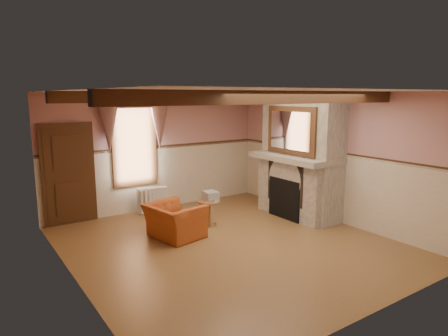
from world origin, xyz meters
TOP-DOWN VIEW (x-y plane):
  - floor at (0.00, 0.00)m, footprint 5.50×6.00m
  - ceiling at (0.00, 0.00)m, footprint 5.50×6.00m
  - wall_back at (0.00, 3.00)m, footprint 5.50×0.02m
  - wall_front at (0.00, -3.00)m, footprint 5.50×0.02m
  - wall_left at (-2.75, 0.00)m, footprint 0.02×6.00m
  - wall_right at (2.75, 0.00)m, footprint 0.02×6.00m
  - wainscot at (0.00, 0.00)m, footprint 5.50×6.00m
  - chair_rail at (0.00, 0.00)m, footprint 5.50×6.00m
  - firebox at (2.00, 0.60)m, footprint 0.20×0.95m
  - armchair at (-0.67, 0.90)m, footprint 1.07×1.17m
  - side_table at (0.25, 1.11)m, footprint 0.62×0.62m
  - book_stack at (0.28, 1.08)m, footprint 0.29×0.35m
  - radiator at (-0.31, 2.70)m, footprint 0.72×0.34m
  - bowl at (2.24, 0.44)m, footprint 0.31×0.31m
  - mantel_clock at (2.24, 1.23)m, footprint 0.14×0.24m
  - oil_lamp at (2.24, 1.00)m, footprint 0.11×0.11m
  - candle_red at (2.24, 0.08)m, footprint 0.06×0.06m
  - jar_yellow at (2.24, 0.08)m, footprint 0.06×0.06m
  - fireplace at (2.42, 0.60)m, footprint 0.85×2.00m
  - mantel at (2.24, 0.60)m, footprint 1.05×2.05m
  - overmantel_mirror at (2.06, 0.60)m, footprint 0.06×1.44m
  - door at (-2.10, 2.94)m, footprint 1.10×0.10m
  - window at (-0.60, 2.97)m, footprint 1.06×0.08m
  - window_drapes at (-0.60, 2.88)m, footprint 1.30×0.14m
  - ceiling_beam_front at (0.00, -1.20)m, footprint 5.50×0.18m
  - ceiling_beam_back at (0.00, 1.20)m, footprint 5.50×0.18m

SIDE VIEW (x-z plane):
  - floor at x=0.00m, z-range -0.01..0.01m
  - side_table at x=0.25m, z-range 0.00..0.55m
  - radiator at x=-0.31m, z-range 0.00..0.60m
  - armchair at x=-0.67m, z-range 0.00..0.67m
  - firebox at x=2.00m, z-range 0.00..0.90m
  - book_stack at x=0.28m, z-range 0.55..0.75m
  - wainscot at x=0.00m, z-range 0.00..1.50m
  - door at x=-2.10m, z-range 0.00..2.10m
  - mantel at x=2.24m, z-range 1.30..1.42m
  - wall_back at x=0.00m, z-range 0.00..2.80m
  - wall_front at x=0.00m, z-range 0.00..2.80m
  - wall_left at x=-2.75m, z-range 0.00..2.80m
  - wall_right at x=2.75m, z-range 0.00..2.80m
  - fireplace at x=2.42m, z-range 0.00..2.80m
  - bowl at x=2.24m, z-range 1.42..1.50m
  - jar_yellow at x=2.24m, z-range 1.42..1.54m
  - chair_rail at x=0.00m, z-range 1.46..1.54m
  - candle_red at x=2.24m, z-range 1.42..1.58m
  - mantel_clock at x=2.24m, z-range 1.42..1.62m
  - oil_lamp at x=2.24m, z-range 1.42..1.70m
  - window at x=-0.60m, z-range 0.64..2.66m
  - overmantel_mirror at x=2.06m, z-range 1.45..2.49m
  - window_drapes at x=-0.60m, z-range 1.55..2.95m
  - ceiling_beam_front at x=0.00m, z-range 2.60..2.80m
  - ceiling_beam_back at x=0.00m, z-range 2.60..2.80m
  - ceiling at x=0.00m, z-range 2.79..2.80m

